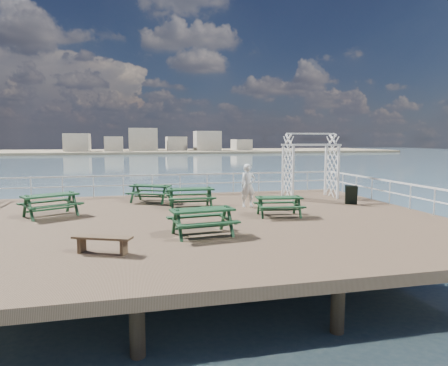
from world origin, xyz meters
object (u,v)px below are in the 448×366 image
picnic_table_b (151,190)px  picnic_table_c (190,194)px  person (248,185)px  picnic_table_a (50,200)px  flat_bench_near (102,241)px  picnic_table_d (202,216)px  picnic_table_e (279,202)px  trellis_arbor (310,169)px

picnic_table_b → picnic_table_c: (1.58, -2.01, 0.04)m
person → picnic_table_c: bearing=166.6°
picnic_table_a → flat_bench_near: bearing=-97.4°
picnic_table_d → picnic_table_e: size_ratio=1.11×
person → picnic_table_e: bearing=-83.9°
trellis_arbor → picnic_table_c: bearing=-165.2°
picnic_table_c → flat_bench_near: bearing=-116.1°
picnic_table_a → picnic_table_b: size_ratio=1.07×
picnic_table_c → flat_bench_near: picnic_table_c is taller
picnic_table_a → trellis_arbor: 12.07m
flat_bench_near → trellis_arbor: size_ratio=0.49×
picnic_table_c → trellis_arbor: 6.60m
picnic_table_e → person: 2.42m
flat_bench_near → person: size_ratio=0.84×
picnic_table_b → picnic_table_c: 2.56m
picnic_table_c → picnic_table_e: size_ratio=1.05×
picnic_table_c → trellis_arbor: bearing=15.8°
picnic_table_b → picnic_table_e: bearing=-17.7°
picnic_table_c → picnic_table_e: 4.00m
picnic_table_b → person: size_ratio=1.24×
picnic_table_d → picnic_table_e: picnic_table_d is taller
picnic_table_a → flat_bench_near: (2.26, -5.64, -0.28)m
flat_bench_near → picnic_table_d: bearing=48.6°
picnic_table_b → picnic_table_d: picnic_table_d is taller
flat_bench_near → trellis_arbor: (9.55, 7.98, 1.11)m
picnic_table_c → picnic_table_d: picnic_table_c is taller
trellis_arbor → flat_bench_near: bearing=-140.1°
picnic_table_a → picnic_table_e: (8.51, -1.94, -0.07)m
trellis_arbor → picnic_table_e: bearing=-127.6°
picnic_table_e → person: bearing=110.3°
picnic_table_c → picnic_table_e: bearing=-39.8°
picnic_table_c → picnic_table_d: (-0.37, -4.96, -0.01)m
picnic_table_e → trellis_arbor: 5.48m
picnic_table_b → picnic_table_e: 6.53m
picnic_table_a → picnic_table_d: 6.68m
picnic_table_b → trellis_arbor: size_ratio=0.72×
picnic_table_c → person: size_ratio=1.06×
picnic_table_c → person: bearing=-5.5°
person → picnic_table_b: bearing=143.6°
picnic_table_d → trellis_arbor: size_ratio=0.65×
picnic_table_e → trellis_arbor: (3.30, 4.28, 0.90)m
picnic_table_e → flat_bench_near: picnic_table_e is taller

